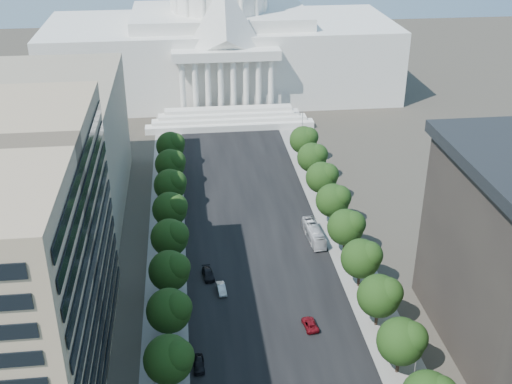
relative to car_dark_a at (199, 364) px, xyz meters
name	(u,v)px	position (x,y,z in m)	size (l,w,h in m)	color
road_asphalt	(249,216)	(13.50, 49.42, -0.76)	(30.00, 260.00, 0.01)	black
sidewalk_left	(167,221)	(-5.50, 49.42, -0.76)	(8.00, 260.00, 0.02)	gray
sidewalk_right	(330,212)	(32.50, 49.42, -0.76)	(8.00, 260.00, 0.02)	gray
capitol	(220,36)	(13.50, 144.31, 19.25)	(120.00, 56.00, 73.00)	white
office_block_left_far	(35,149)	(-34.50, 59.42, 14.24)	(38.00, 52.00, 30.00)	gray
tree_l_c	(171,359)	(-4.16, -4.78, 5.70)	(7.79, 7.60, 9.97)	#33261C
tree_l_d	(171,310)	(-4.16, 7.22, 5.70)	(7.79, 7.60, 9.97)	#33261C
tree_l_e	(171,270)	(-4.16, 19.22, 5.70)	(7.79, 7.60, 9.97)	#33261C
tree_l_f	(171,237)	(-4.16, 31.22, 5.70)	(7.79, 7.60, 9.97)	#33261C
tree_l_g	(171,208)	(-4.16, 43.22, 5.70)	(7.79, 7.60, 9.97)	#33261C
tree_l_h	(171,184)	(-4.16, 55.22, 5.70)	(7.79, 7.60, 9.97)	#33261C
tree_l_i	(171,163)	(-4.16, 67.22, 5.70)	(7.79, 7.60, 9.97)	#33261C
tree_l_j	(172,145)	(-4.16, 79.22, 5.70)	(7.79, 7.60, 9.97)	#33261C
tree_r_c	(403,340)	(31.84, -4.78, 5.70)	(7.79, 7.60, 9.97)	#33261C
tree_r_d	(381,295)	(31.84, 7.22, 5.70)	(7.79, 7.60, 9.97)	#33261C
tree_r_e	(363,258)	(31.84, 19.22, 5.70)	(7.79, 7.60, 9.97)	#33261C
tree_r_f	(347,226)	(31.84, 31.22, 5.70)	(7.79, 7.60, 9.97)	#33261C
tree_r_g	(334,200)	(31.84, 43.22, 5.70)	(7.79, 7.60, 9.97)	#33261C
tree_r_h	(323,177)	(31.84, 55.22, 5.70)	(7.79, 7.60, 9.97)	#33261C
tree_r_i	(313,157)	(31.84, 67.22, 5.70)	(7.79, 7.60, 9.97)	#33261C
tree_r_j	(305,139)	(31.84, 79.22, 5.70)	(7.79, 7.60, 9.97)	#33261C
streetlight_b	(414,346)	(33.40, -5.58, 5.06)	(2.61, 0.44, 9.00)	gray
streetlight_c	(370,259)	(33.40, 19.42, 5.06)	(2.61, 0.44, 9.00)	gray
streetlight_d	(340,199)	(33.40, 44.42, 5.06)	(2.61, 0.44, 9.00)	gray
streetlight_e	(317,155)	(33.40, 69.42, 5.06)	(2.61, 0.44, 9.00)	gray
streetlight_f	(300,122)	(33.40, 94.42, 5.06)	(2.61, 0.44, 9.00)	gray
car_dark_a	(199,364)	(0.00, 0.00, 0.00)	(1.79, 4.44, 1.51)	black
car_silver	(221,289)	(5.03, 20.38, -0.04)	(1.51, 4.34, 1.43)	#B6B9BE
car_red	(310,324)	(19.77, 7.98, -0.10)	(2.18, 4.72, 1.31)	maroon
car_dark_b	(208,274)	(2.75, 25.54, -0.03)	(2.03, 5.00, 1.45)	black
city_bus	(314,233)	(26.29, 37.42, 0.82)	(2.64, 11.30, 3.15)	silver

